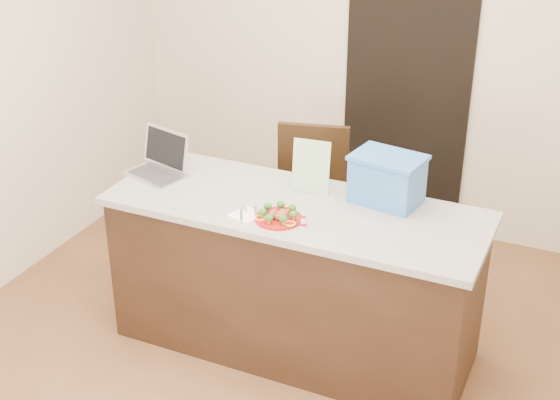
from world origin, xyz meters
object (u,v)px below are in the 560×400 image
at_px(chair, 306,196).
at_px(yogurt_bottle, 304,223).
at_px(island, 295,277).
at_px(plate, 278,218).
at_px(blue_box, 387,179).
at_px(laptop, 161,162).
at_px(napkin, 246,215).

bearing_deg(chair, yogurt_bottle, -81.61).
height_order(island, plate, plate).
bearing_deg(plate, chair, 104.08).
height_order(plate, yogurt_bottle, yogurt_bottle).
relative_size(yogurt_bottle, blue_box, 0.16).
bearing_deg(laptop, yogurt_bottle, -0.15).
bearing_deg(chair, plate, -89.41).
relative_size(laptop, blue_box, 0.96).
relative_size(island, napkin, 14.38).
bearing_deg(chair, island, -85.19).
xyz_separation_m(island, chair, (-0.25, 0.74, 0.13)).
distance_m(napkin, blue_box, 0.77).
bearing_deg(laptop, plate, -1.12).
bearing_deg(plate, blue_box, 44.46).
bearing_deg(island, yogurt_bottle, -57.17).
height_order(plate, chair, chair).
distance_m(napkin, laptop, 0.75).
bearing_deg(napkin, plate, 8.09).
height_order(napkin, yogurt_bottle, yogurt_bottle).
bearing_deg(island, laptop, 175.96).
distance_m(yogurt_bottle, laptop, 1.06).
xyz_separation_m(plate, yogurt_bottle, (0.15, -0.03, 0.02)).
relative_size(napkin, blue_box, 0.35).
distance_m(island, plate, 0.50).
bearing_deg(plate, napkin, -171.91).
distance_m(napkin, yogurt_bottle, 0.32).
distance_m(napkin, chair, 1.02).
distance_m(laptop, chair, 1.01).
xyz_separation_m(island, laptop, (-0.88, 0.06, 0.52)).
distance_m(plate, laptop, 0.91).
distance_m(yogurt_bottle, chair, 1.09).
distance_m(blue_box, chair, 0.96).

